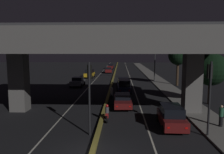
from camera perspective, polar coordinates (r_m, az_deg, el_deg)
lane_line_left_inner at (r=46.91m, az=-4.10°, el=-0.32°), size 0.12×126.00×0.00m
lane_line_right_inner at (r=46.66m, az=4.82°, el=-0.37°), size 0.12×126.00×0.00m
median_divider at (r=46.63m, az=0.35°, el=-0.20°), size 0.31×126.00×0.25m
sidewalk_right at (r=40.34m, az=12.75°, el=-1.56°), size 2.97×126.00×0.13m
elevated_overpass at (r=20.67m, az=-2.10°, el=8.52°), size 22.14×11.67×8.46m
traffic_light_left_of_median at (r=15.00m, az=-5.91°, el=-2.29°), size 0.30×0.49×5.09m
traffic_light_right_of_median at (r=15.98m, az=24.13°, el=-2.15°), size 0.30×0.49×5.16m
street_lamp at (r=40.22m, az=10.74°, el=5.59°), size 2.28×0.32×8.59m
car_dark_red_lead at (r=17.52m, az=15.27°, el=-9.91°), size 1.94×4.14×1.69m
car_dark_red_second at (r=22.86m, az=2.75°, el=-6.07°), size 1.99×4.72×1.45m
car_dark_blue_third at (r=30.79m, az=3.12°, el=-2.26°), size 2.06×4.43×1.86m
car_black_fourth at (r=37.12m, az=2.93°, el=-1.12°), size 2.08×4.01×1.39m
car_grey_lead_oncoming at (r=36.47m, az=-8.95°, el=-1.19°), size 2.03×3.98×1.53m
car_taxi_yellow_second_oncoming at (r=47.83m, az=-5.90°, el=0.92°), size 2.04×4.30×1.80m
car_dark_red_third_oncoming at (r=57.95m, az=-0.91°, el=1.79°), size 1.99×4.05×1.45m
car_dark_red_fourth_oncoming at (r=70.66m, az=-0.37°, el=2.77°), size 1.99×4.73×1.58m
motorcycle_red_filtering_near at (r=18.52m, az=-1.32°, el=-9.59°), size 0.34×1.78×1.41m
motorcycle_white_filtering_mid at (r=27.14m, az=-0.07°, el=-4.30°), size 0.32×1.72×1.39m
pedestrian_on_sidewalk at (r=18.69m, az=26.61°, el=-9.04°), size 0.33×0.33×1.66m
roadside_tree_kerbside_near at (r=25.99m, az=24.35°, el=1.84°), size 3.59×3.59×5.66m
roadside_tree_kerbside_mid at (r=38.13m, az=16.87°, el=5.34°), size 3.24×3.24×6.72m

